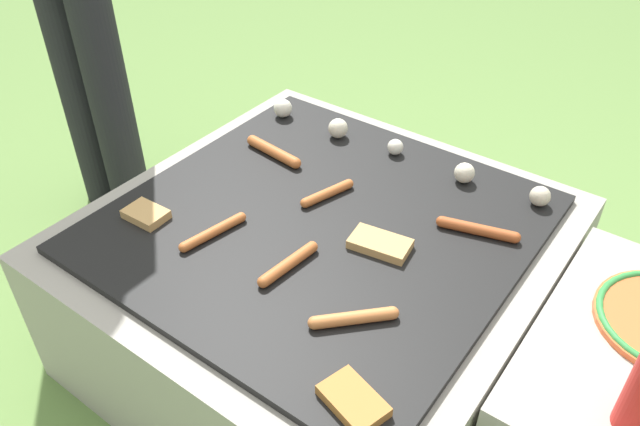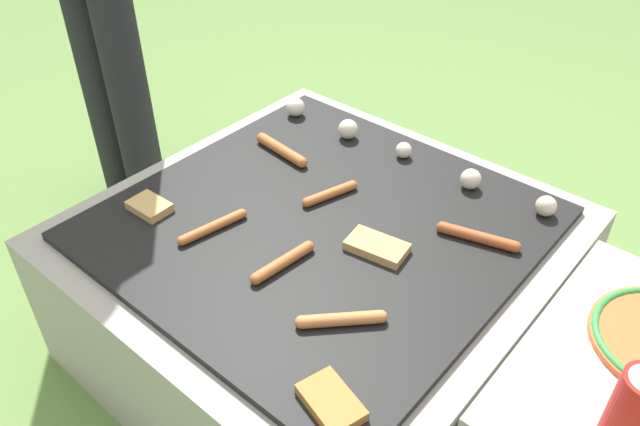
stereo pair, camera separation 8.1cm
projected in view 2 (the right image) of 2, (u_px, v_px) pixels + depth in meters
ground_plane at (320, 342)px, 1.65m from camera, size 14.00×14.00×0.00m
grill at (320, 286)px, 1.52m from camera, size 0.98×0.98×0.41m
sausage_mid_right at (283, 262)px, 1.27m from camera, size 0.04×0.17×0.02m
sausage_mid_left at (330, 194)px, 1.46m from camera, size 0.06×0.15×0.02m
sausage_back_left at (281, 150)px, 1.61m from camera, size 0.19×0.05×0.03m
sausage_front_center at (478, 237)px, 1.33m from camera, size 0.18×0.07×0.02m
sausage_back_right at (213, 227)px, 1.36m from camera, size 0.05×0.17×0.02m
sausage_front_left at (341, 319)px, 1.14m from camera, size 0.13×0.13×0.02m
bread_slice_center at (331, 402)px, 1.00m from camera, size 0.13×0.10×0.02m
bread_slice_right at (377, 247)px, 1.31m from camera, size 0.14×0.09×0.02m
bread_slice_left at (149, 206)px, 1.42m from camera, size 0.10×0.07×0.02m
mushroom_row at (396, 148)px, 1.59m from camera, size 0.79×0.08×0.05m
condiment_bottle at (635, 409)px, 0.90m from camera, size 0.07×0.07×0.19m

